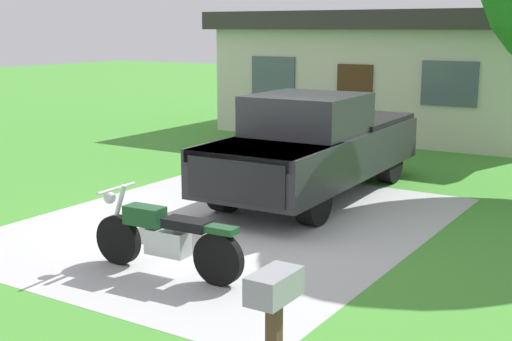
% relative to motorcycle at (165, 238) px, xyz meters
% --- Properties ---
extents(ground_plane, '(80.00, 80.00, 0.00)m').
position_rel_motorcycle_xyz_m(ground_plane, '(-0.59, 2.33, -0.47)').
color(ground_plane, '#459332').
extents(driveway_pad, '(5.88, 7.33, 0.01)m').
position_rel_motorcycle_xyz_m(driveway_pad, '(-0.59, 2.33, -0.47)').
color(driveway_pad, '#B5B5B5').
rests_on(driveway_pad, ground).
extents(motorcycle, '(2.21, 0.70, 1.09)m').
position_rel_motorcycle_xyz_m(motorcycle, '(0.00, 0.00, 0.00)').
color(motorcycle, black).
rests_on(motorcycle, ground).
extents(pickup_truck, '(2.19, 5.69, 1.90)m').
position_rel_motorcycle_xyz_m(pickup_truck, '(-0.33, 4.78, 0.48)').
color(pickup_truck, black).
rests_on(pickup_truck, ground).
extents(mailbox, '(0.26, 0.48, 1.26)m').
position_rel_motorcycle_xyz_m(mailbox, '(2.88, -2.18, 0.51)').
color(mailbox, '#4C3823').
rests_on(mailbox, ground).
extents(neighbor_house, '(9.60, 5.60, 3.50)m').
position_rel_motorcycle_xyz_m(neighbor_house, '(-2.19, 13.03, 1.32)').
color(neighbor_house, beige).
rests_on(neighbor_house, ground).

